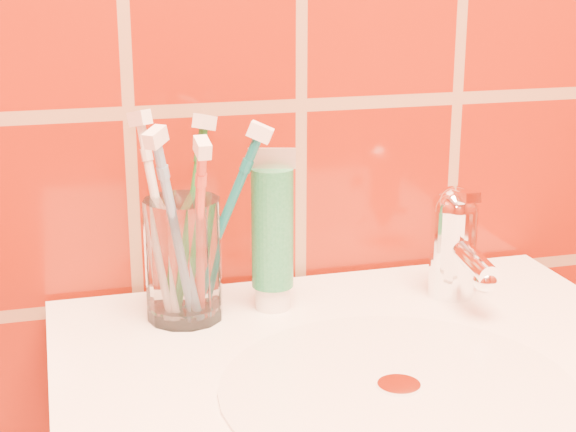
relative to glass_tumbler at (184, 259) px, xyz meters
name	(u,v)px	position (x,y,z in m)	size (l,w,h in m)	color
glass_tumbler	(184,259)	(0.00, 0.00, 0.00)	(0.08, 0.08, 0.12)	white
toothpaste_tube	(272,235)	(0.09, 0.00, 0.02)	(0.05, 0.04, 0.17)	white
faucet	(455,239)	(0.28, -0.02, 0.00)	(0.05, 0.11, 0.12)	white
toothbrush_0	(176,231)	(-0.01, -0.03, 0.04)	(0.06, 0.06, 0.21)	#6A92BD
toothbrush_1	(223,223)	(0.04, 0.00, 0.04)	(0.09, 0.05, 0.20)	#0C5E64
toothbrush_2	(199,234)	(0.01, -0.03, 0.03)	(0.03, 0.08, 0.20)	#C43D2A
toothbrush_3	(191,216)	(0.01, 0.02, 0.04)	(0.06, 0.05, 0.20)	#1B6827
toothbrush_4	(159,218)	(-0.02, 0.01, 0.04)	(0.05, 0.06, 0.21)	silver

